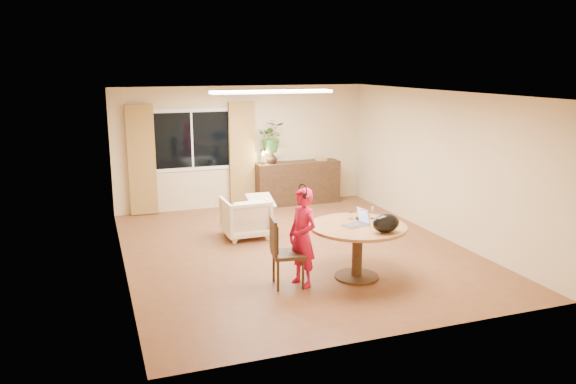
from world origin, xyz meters
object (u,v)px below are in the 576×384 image
object	(u,v)px
armchair	(245,217)
sideboard	(298,183)
child	(303,237)
dining_chair	(288,252)
dining_table	(358,237)

from	to	relation	value
armchair	sideboard	world-z (taller)	sideboard
child	sideboard	size ratio (longest dim) A/B	0.74
dining_chair	armchair	xyz separation A→B (m)	(0.05, 2.42, -0.13)
child	sideboard	bearing A→B (deg)	142.39
dining_table	dining_chair	world-z (taller)	dining_chair
sideboard	armchair	bearing A→B (deg)	-130.99
dining_table	armchair	bearing A→B (deg)	111.97
dining_table	dining_chair	size ratio (longest dim) A/B	1.42
sideboard	dining_table	bearing A→B (deg)	-99.59
dining_table	child	bearing A→B (deg)	178.95
armchair	sideboard	distance (m)	2.68
dining_table	child	size ratio (longest dim) A/B	1.00
dining_chair	armchair	bearing A→B (deg)	97.10
child	armchair	xyz separation A→B (m)	(-0.15, 2.45, -0.33)
dining_table	sideboard	distance (m)	4.55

